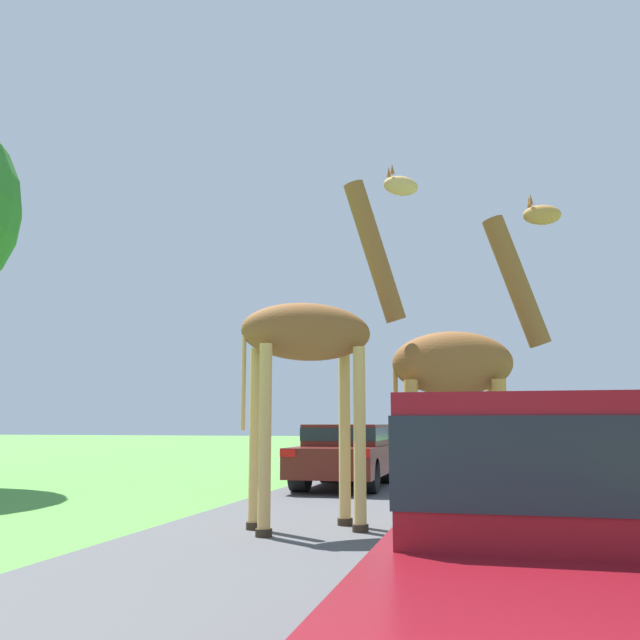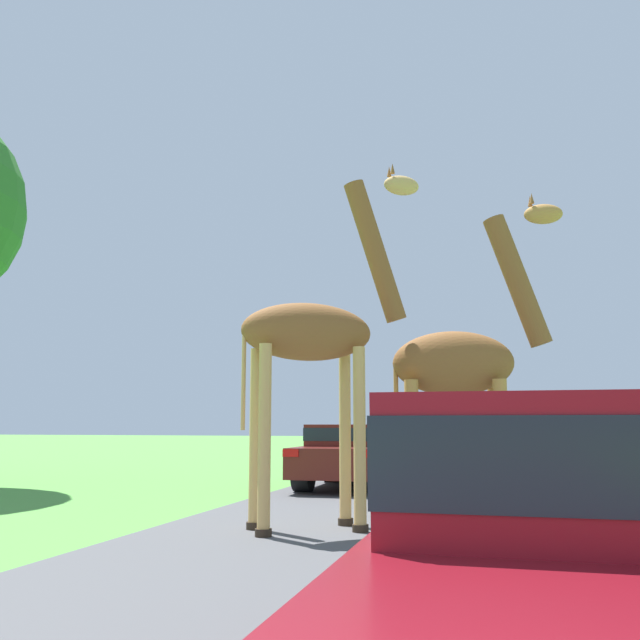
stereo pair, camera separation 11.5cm
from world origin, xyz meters
name	(u,v)px [view 1 (the left image)]	position (x,y,z in m)	size (l,w,h in m)	color
road	(477,459)	(0.00, 30.00, 0.00)	(8.03, 120.00, 0.00)	#4C4C4F
giraffe_near_road	(318,338)	(-1.73, 10.07, 2.62)	(2.56, 1.80, 5.30)	tan
giraffe_companion	(462,369)	(0.22, 10.97, 2.22)	(2.58, 1.01, 4.81)	#B77F3D
car_lead_maroon	(591,554)	(1.03, 4.48, 0.81)	(1.81, 4.14, 1.54)	maroon
car_queue_right	(540,446)	(2.08, 23.57, 0.74)	(1.86, 4.59, 1.36)	gray
car_queue_left	(554,463)	(1.67, 14.04, 0.71)	(1.99, 4.32, 1.35)	navy
car_far_ahead	(347,453)	(-2.63, 16.36, 0.76)	(1.84, 4.34, 1.41)	#561914
car_verge_right	(443,442)	(-1.26, 28.48, 0.72)	(1.77, 4.55, 1.35)	#144C28
car_rear_follower	(386,448)	(-2.57, 22.02, 0.70)	(1.91, 3.98, 1.27)	black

